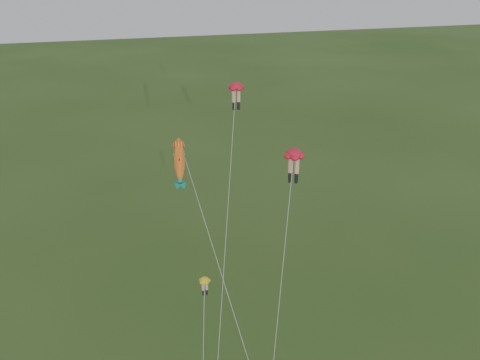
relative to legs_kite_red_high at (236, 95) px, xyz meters
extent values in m
ellipsoid|color=red|center=(0.11, 0.31, 0.59)|extent=(1.38, 1.38, 0.65)
cylinder|color=#E1AB85|center=(-0.09, 0.30, -0.17)|extent=(0.29, 0.29, 0.99)
cylinder|color=black|center=(-0.09, 0.30, -0.91)|extent=(0.23, 0.23, 0.50)
cube|color=black|center=(-0.09, 0.30, -1.23)|extent=(0.18, 0.30, 0.14)
cylinder|color=#E1AB85|center=(0.31, 0.32, -0.17)|extent=(0.29, 0.29, 0.99)
cylinder|color=black|center=(0.31, 0.32, -0.91)|extent=(0.23, 0.23, 0.50)
cube|color=black|center=(0.31, 0.32, -1.23)|extent=(0.18, 0.30, 0.14)
cylinder|color=silver|center=(-2.29, -6.38, -8.45)|extent=(4.84, 13.42, 18.74)
ellipsoid|color=red|center=(2.77, -6.20, -2.84)|extent=(2.09, 2.09, 0.76)
cylinder|color=#E1AB85|center=(2.58, -6.08, -3.74)|extent=(0.34, 0.34, 1.16)
cylinder|color=black|center=(2.58, -6.08, -4.61)|extent=(0.26, 0.26, 0.58)
cube|color=black|center=(2.58, -6.08, -4.99)|extent=(0.34, 0.39, 0.17)
cylinder|color=#E1AB85|center=(2.97, -6.32, -3.74)|extent=(0.34, 0.34, 1.16)
cylinder|color=black|center=(2.97, -6.32, -4.61)|extent=(0.26, 0.26, 0.58)
cube|color=black|center=(2.97, -6.32, -4.99)|extent=(0.34, 0.39, 0.17)
cylinder|color=silver|center=(1.24, -9.07, -10.14)|extent=(3.10, 5.78, 15.35)
ellipsoid|color=yellow|center=(-4.79, -11.08, -9.05)|extent=(0.80, 0.80, 0.39)
cylinder|color=#E1AB85|center=(-4.91, -11.07, -9.51)|extent=(0.17, 0.17, 0.59)
cylinder|color=black|center=(-4.91, -11.07, -9.95)|extent=(0.14, 0.14, 0.30)
cube|color=black|center=(-4.91, -11.07, -10.15)|extent=(0.10, 0.18, 0.09)
cylinder|color=#E1AB85|center=(-4.67, -11.08, -9.51)|extent=(0.17, 0.17, 0.59)
cylinder|color=black|center=(-4.67, -11.08, -9.95)|extent=(0.14, 0.14, 0.30)
cube|color=black|center=(-4.67, -11.08, -10.15)|extent=(0.10, 0.18, 0.09)
cylinder|color=silver|center=(-5.14, -11.92, -13.34)|extent=(0.74, 1.72, 8.96)
ellipsoid|color=#F2AA1E|center=(-5.11, -3.66, -3.48)|extent=(1.28, 2.81, 3.09)
sphere|color=#F2AA1E|center=(-5.11, -3.66, -3.48)|extent=(1.07, 1.38, 1.26)
cone|color=#14857D|center=(-5.11, -3.66, -3.48)|extent=(0.87, 1.31, 1.17)
cone|color=#14857D|center=(-5.11, -3.66, -3.48)|extent=(0.87, 1.31, 1.17)
cone|color=#14857D|center=(-5.11, -3.66, -3.48)|extent=(0.49, 0.73, 0.65)
cone|color=#14857D|center=(-5.11, -3.66, -3.48)|extent=(0.49, 0.73, 0.65)
cone|color=#B31214|center=(-5.11, -3.66, -3.48)|extent=(0.53, 0.72, 0.66)
cylinder|color=silver|center=(-3.31, -7.96, -10.65)|extent=(3.63, 8.63, 14.34)
camera|label=1|loc=(-9.58, -39.60, 11.07)|focal=40.00mm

